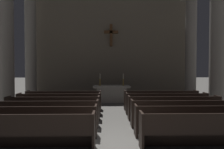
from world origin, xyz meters
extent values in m
plane|color=#66635E|center=(0.00, 0.00, 0.00)|extent=(80.00, 80.00, 0.00)
cube|color=black|center=(-2.39, 0.00, 0.42)|extent=(3.52, 0.40, 0.05)
cube|color=black|center=(-2.39, -0.23, 0.70)|extent=(3.52, 0.05, 0.50)
cube|color=black|center=(-2.39, 0.18, 0.20)|extent=(3.52, 0.04, 0.40)
cube|color=black|center=(-0.60, -0.02, 0.47)|extent=(0.06, 0.50, 0.95)
cube|color=black|center=(-2.39, 1.01, 0.42)|extent=(3.52, 0.40, 0.05)
cube|color=black|center=(-2.39, 0.78, 0.70)|extent=(3.52, 0.05, 0.50)
cube|color=black|center=(-2.39, 1.19, 0.20)|extent=(3.52, 0.04, 0.40)
cube|color=black|center=(-0.60, 0.99, 0.47)|extent=(0.06, 0.50, 0.95)
cube|color=black|center=(-2.39, 2.01, 0.42)|extent=(3.52, 0.40, 0.05)
cube|color=black|center=(-2.39, 1.79, 0.70)|extent=(3.52, 0.05, 0.50)
cube|color=black|center=(-2.39, 2.19, 0.20)|extent=(3.52, 0.04, 0.40)
cube|color=black|center=(-0.60, 1.99, 0.47)|extent=(0.06, 0.50, 0.95)
cube|color=black|center=(-2.39, 3.02, 0.42)|extent=(3.52, 0.40, 0.05)
cube|color=black|center=(-2.39, 2.80, 0.70)|extent=(3.52, 0.05, 0.50)
cube|color=black|center=(-2.39, 3.20, 0.20)|extent=(3.52, 0.04, 0.40)
cube|color=black|center=(-0.60, 3.00, 0.47)|extent=(0.06, 0.50, 0.95)
cube|color=black|center=(-4.18, 3.00, 0.47)|extent=(0.06, 0.50, 0.95)
cube|color=black|center=(-2.39, 4.03, 0.42)|extent=(3.52, 0.40, 0.05)
cube|color=black|center=(-2.39, 3.80, 0.70)|extent=(3.52, 0.05, 0.50)
cube|color=black|center=(-2.39, 4.21, 0.20)|extent=(3.52, 0.04, 0.40)
cube|color=black|center=(-0.60, 4.01, 0.47)|extent=(0.06, 0.50, 0.95)
cube|color=black|center=(-4.18, 4.01, 0.47)|extent=(0.06, 0.50, 0.95)
cube|color=black|center=(-2.39, 5.04, 0.42)|extent=(3.52, 0.40, 0.05)
cube|color=black|center=(-2.39, 4.81, 0.70)|extent=(3.52, 0.05, 0.50)
cube|color=black|center=(-2.39, 5.22, 0.20)|extent=(3.52, 0.04, 0.40)
cube|color=black|center=(-0.60, 5.02, 0.47)|extent=(0.06, 0.50, 0.95)
cube|color=black|center=(-4.18, 5.02, 0.47)|extent=(0.06, 0.50, 0.95)
cube|color=black|center=(2.39, 0.00, 0.42)|extent=(3.52, 0.40, 0.05)
cube|color=black|center=(2.39, -0.23, 0.70)|extent=(3.52, 0.05, 0.50)
cube|color=black|center=(2.39, 0.18, 0.20)|extent=(3.52, 0.04, 0.40)
cube|color=black|center=(0.60, -0.02, 0.47)|extent=(0.06, 0.50, 0.95)
cube|color=black|center=(2.39, 1.01, 0.42)|extent=(3.52, 0.40, 0.05)
cube|color=black|center=(2.39, 0.78, 0.70)|extent=(3.52, 0.05, 0.50)
cube|color=black|center=(2.39, 1.19, 0.20)|extent=(3.52, 0.04, 0.40)
cube|color=black|center=(0.60, 0.99, 0.47)|extent=(0.06, 0.50, 0.95)
cube|color=black|center=(2.39, 2.01, 0.42)|extent=(3.52, 0.40, 0.05)
cube|color=black|center=(2.39, 1.79, 0.70)|extent=(3.52, 0.05, 0.50)
cube|color=black|center=(2.39, 2.19, 0.20)|extent=(3.52, 0.04, 0.40)
cube|color=black|center=(0.60, 1.99, 0.47)|extent=(0.06, 0.50, 0.95)
cube|color=black|center=(2.39, 3.02, 0.42)|extent=(3.52, 0.40, 0.05)
cube|color=black|center=(2.39, 2.80, 0.70)|extent=(3.52, 0.05, 0.50)
cube|color=black|center=(2.39, 3.20, 0.20)|extent=(3.52, 0.04, 0.40)
cube|color=black|center=(0.60, 3.00, 0.47)|extent=(0.06, 0.50, 0.95)
cube|color=black|center=(4.18, 3.00, 0.47)|extent=(0.06, 0.50, 0.95)
cube|color=black|center=(2.39, 4.03, 0.42)|extent=(3.52, 0.40, 0.05)
cube|color=black|center=(2.39, 3.80, 0.70)|extent=(3.52, 0.05, 0.50)
cube|color=black|center=(2.39, 4.21, 0.20)|extent=(3.52, 0.04, 0.40)
cube|color=black|center=(0.60, 4.01, 0.47)|extent=(0.06, 0.50, 0.95)
cube|color=black|center=(4.18, 4.01, 0.47)|extent=(0.06, 0.50, 0.95)
cube|color=black|center=(2.39, 5.04, 0.42)|extent=(3.52, 0.40, 0.05)
cube|color=black|center=(2.39, 4.81, 0.70)|extent=(3.52, 0.05, 0.50)
cube|color=black|center=(2.39, 5.22, 0.20)|extent=(3.52, 0.04, 0.40)
cube|color=black|center=(0.60, 5.02, 0.47)|extent=(0.06, 0.50, 0.95)
cube|color=black|center=(4.18, 5.02, 0.47)|extent=(0.06, 0.50, 0.95)
cube|color=gray|center=(-5.02, 4.69, 0.10)|extent=(0.96, 0.96, 0.20)
cylinder|color=gray|center=(-5.02, 4.69, 3.21)|extent=(0.68, 0.68, 6.42)
cube|color=gray|center=(5.02, 4.69, 0.10)|extent=(0.96, 0.96, 0.20)
cylinder|color=gray|center=(5.02, 4.69, 3.21)|extent=(0.68, 0.68, 6.42)
cube|color=gray|center=(-5.02, 7.82, 0.10)|extent=(0.96, 0.96, 0.20)
cylinder|color=gray|center=(-5.02, 7.82, 3.21)|extent=(0.68, 0.68, 6.42)
cube|color=gray|center=(5.02, 7.82, 0.10)|extent=(0.96, 0.96, 0.20)
cylinder|color=gray|center=(5.02, 7.82, 3.21)|extent=(0.68, 0.68, 6.42)
cube|color=#A8A399|center=(0.00, 7.26, 0.44)|extent=(1.76, 0.72, 0.88)
cube|color=#A8A399|center=(0.00, 7.26, 0.94)|extent=(2.20, 0.90, 0.12)
cube|color=silver|center=(0.00, 7.26, 1.00)|extent=(2.09, 0.86, 0.01)
cylinder|color=#B79338|center=(-0.70, 7.26, 1.02)|extent=(0.16, 0.16, 0.02)
cylinder|color=#B79338|center=(-0.70, 7.26, 1.21)|extent=(0.07, 0.07, 0.40)
cylinder|color=silver|center=(-0.70, 7.26, 1.57)|extent=(0.04, 0.04, 0.33)
cylinder|color=#B79338|center=(0.70, 7.26, 1.02)|extent=(0.16, 0.16, 0.02)
cylinder|color=#B79338|center=(0.70, 7.26, 1.21)|extent=(0.07, 0.07, 0.40)
cylinder|color=silver|center=(0.70, 7.26, 1.57)|extent=(0.04, 0.04, 0.33)
cube|color=#706656|center=(0.00, 9.38, 3.93)|extent=(11.14, 0.25, 7.85)
cube|color=brown|center=(0.00, 9.16, 4.32)|extent=(0.18, 0.18, 1.51)
cube|color=brown|center=(0.00, 9.16, 4.55)|extent=(0.97, 0.18, 0.18)
camera|label=1|loc=(-0.26, -5.19, 2.06)|focal=33.20mm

